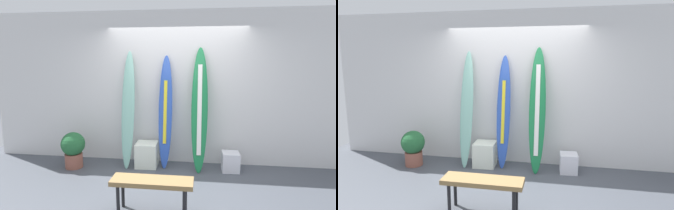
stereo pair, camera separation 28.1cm
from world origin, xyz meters
The scene contains 9 objects.
ground centered at (0.00, 0.00, -0.02)m, with size 8.00×8.00×0.04m, color #464B53.
wall_back centered at (0.00, 1.30, 1.40)m, with size 7.20×0.20×2.80m, color silver.
surfboard_seafoam centered at (-0.85, 0.92, 1.03)m, with size 0.24×0.50×2.09m.
surfboard_cobalt centered at (-0.18, 0.97, 0.99)m, with size 0.25×0.40×2.01m.
surfboard_emerald centered at (0.43, 0.92, 1.06)m, with size 0.29×0.54×2.15m.
display_block_left centered at (0.98, 0.88, 0.17)m, with size 0.30×0.30×0.33m.
display_block_center centered at (-0.51, 0.91, 0.22)m, with size 0.39×0.39×0.44m.
potted_plant centered at (-1.81, 0.69, 0.36)m, with size 0.42×0.42×0.65m.
bench centered at (-0.13, -0.60, 0.39)m, with size 1.03×0.30×0.45m.
Camera 1 is at (0.48, -3.71, 1.91)m, focal length 28.89 mm.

